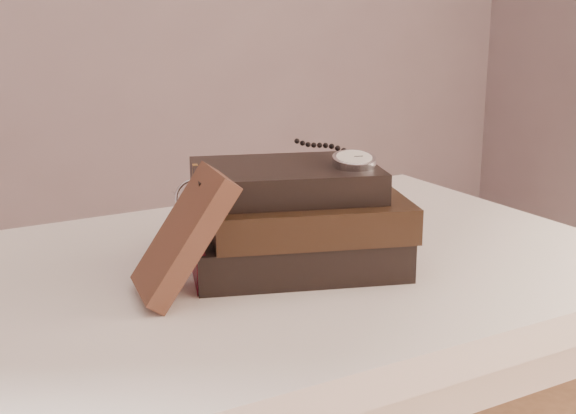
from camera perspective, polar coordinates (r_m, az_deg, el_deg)
table at (r=0.99m, az=-4.44°, el=-9.50°), size 1.00×0.60×0.75m
book_stack at (r=0.94m, az=0.61°, el=-0.96°), size 0.29×0.24×0.12m
journal at (r=0.85m, az=-7.45°, el=-2.01°), size 0.12×0.11×0.14m
pocket_watch at (r=0.93m, az=4.55°, el=3.44°), size 0.07×0.16×0.02m
eyeglasses at (r=1.01m, az=-5.23°, el=0.75°), size 0.14×0.15×0.05m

